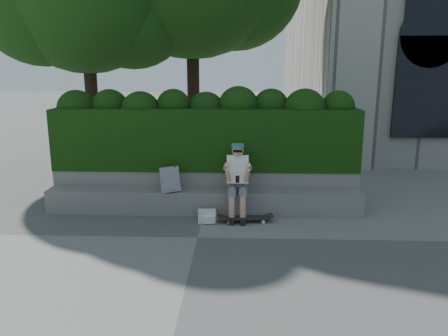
{
  "coord_description": "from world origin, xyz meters",
  "views": [
    {
      "loc": [
        0.68,
        -6.72,
        2.78
      ],
      "look_at": [
        0.4,
        1.0,
        0.95
      ],
      "focal_mm": 35.0,
      "sensor_mm": 36.0,
      "label": 1
    }
  ],
  "objects_px": {
    "skateboard": "(246,218)",
    "backpack_plaid": "(170,179)",
    "backpack_ground": "(207,216)",
    "person": "(238,178)"
  },
  "relations": [
    {
      "from": "skateboard",
      "to": "backpack_plaid",
      "type": "height_order",
      "value": "backpack_plaid"
    },
    {
      "from": "skateboard",
      "to": "backpack_ground",
      "type": "bearing_deg",
      "value": 172.75
    },
    {
      "from": "skateboard",
      "to": "backpack_ground",
      "type": "distance_m",
      "value": 0.7
    },
    {
      "from": "skateboard",
      "to": "backpack_plaid",
      "type": "xyz_separation_m",
      "value": [
        -1.42,
        0.39,
        0.61
      ]
    },
    {
      "from": "backpack_plaid",
      "to": "backpack_ground",
      "type": "relative_size",
      "value": 1.47
    },
    {
      "from": "skateboard",
      "to": "backpack_plaid",
      "type": "relative_size",
      "value": 1.9
    },
    {
      "from": "person",
      "to": "backpack_ground",
      "type": "bearing_deg",
      "value": -151.76
    },
    {
      "from": "person",
      "to": "backpack_plaid",
      "type": "relative_size",
      "value": 2.91
    },
    {
      "from": "backpack_plaid",
      "to": "skateboard",
      "type": "bearing_deg",
      "value": -45.62
    },
    {
      "from": "skateboard",
      "to": "backpack_plaid",
      "type": "distance_m",
      "value": 1.6
    }
  ]
}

